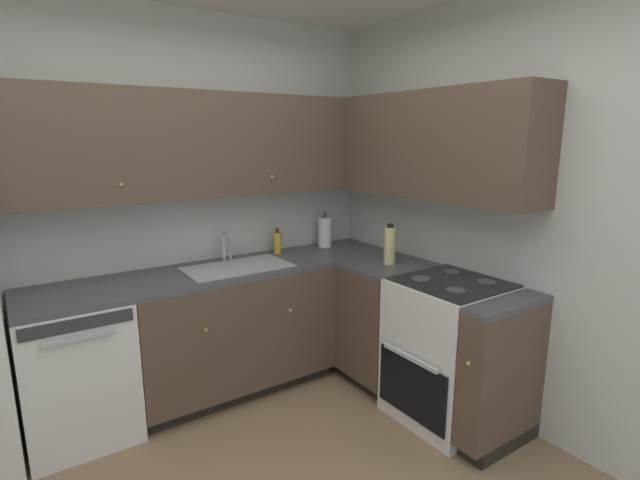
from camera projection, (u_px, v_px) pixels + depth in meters
wall_back at (150, 208)px, 3.22m from camera, size 3.50×0.05×2.62m
wall_right at (533, 220)px, 2.77m from camera, size 0.05×3.51×2.62m
dishwasher at (77, 369)px, 2.83m from camera, size 0.60×0.63×0.87m
lower_cabinets_back at (231, 331)px, 3.37m from camera, size 1.37×0.62×0.87m
countertop_back at (229, 270)px, 3.27m from camera, size 2.58×0.60×0.03m
lower_cabinets_right at (411, 336)px, 3.28m from camera, size 0.62×1.29×0.87m
countertop_right at (414, 274)px, 3.18m from camera, size 0.60×1.29×0.03m
oven_range at (449, 349)px, 3.03m from camera, size 0.68×0.62×1.05m
upper_cabinets_back at (192, 145)px, 3.12m from camera, size 2.26×0.34×0.68m
upper_cabinets_right at (416, 145)px, 3.21m from camera, size 0.32×1.84×0.68m
sink at (238, 273)px, 3.28m from camera, size 0.71×0.40×0.10m
faucet at (225, 244)px, 3.42m from camera, size 0.07×0.16×0.22m
soap_bottle at (278, 242)px, 3.67m from camera, size 0.06×0.06×0.19m
paper_towel_roll at (325, 232)px, 3.88m from camera, size 0.11×0.11×0.30m
oil_bottle at (390, 245)px, 3.35m from camera, size 0.08×0.08×0.29m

